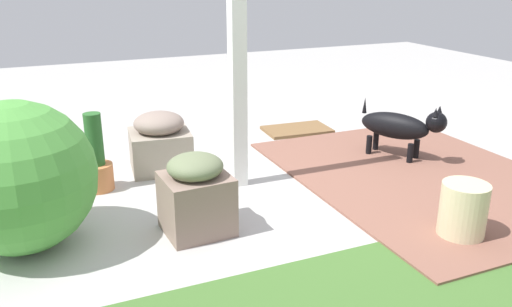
{
  "coord_description": "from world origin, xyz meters",
  "views": [
    {
      "loc": [
        1.5,
        3.21,
        1.5
      ],
      "look_at": [
        0.14,
        0.06,
        0.29
      ],
      "focal_mm": 37.08,
      "sensor_mm": 36.0,
      "label": 1
    }
  ],
  "objects_px": {
    "stone_planter_nearest": "(160,142)",
    "stone_planter_mid": "(196,195)",
    "porch_pillar": "(237,34)",
    "dog": "(400,126)",
    "ceramic_urn": "(463,211)",
    "terracotta_pot_tall": "(97,163)",
    "round_shrub": "(18,177)",
    "doormat": "(297,130)"
  },
  "relations": [
    {
      "from": "stone_planter_nearest",
      "to": "stone_planter_mid",
      "type": "height_order",
      "value": "stone_planter_mid"
    },
    {
      "from": "porch_pillar",
      "to": "dog",
      "type": "distance_m",
      "value": 1.62
    },
    {
      "from": "stone_planter_mid",
      "to": "ceramic_urn",
      "type": "distance_m",
      "value": 1.56
    },
    {
      "from": "terracotta_pot_tall",
      "to": "ceramic_urn",
      "type": "distance_m",
      "value": 2.43
    },
    {
      "from": "stone_planter_nearest",
      "to": "ceramic_urn",
      "type": "bearing_deg",
      "value": 127.03
    },
    {
      "from": "round_shrub",
      "to": "terracotta_pot_tall",
      "type": "xyz_separation_m",
      "value": [
        -0.48,
        -0.69,
        -0.22
      ]
    },
    {
      "from": "ceramic_urn",
      "to": "stone_planter_mid",
      "type": "bearing_deg",
      "value": -25.98
    },
    {
      "from": "stone_planter_mid",
      "to": "dog",
      "type": "bearing_deg",
      "value": -163.61
    },
    {
      "from": "ceramic_urn",
      "to": "doormat",
      "type": "relative_size",
      "value": 0.54
    },
    {
      "from": "terracotta_pot_tall",
      "to": "doormat",
      "type": "distance_m",
      "value": 2.09
    },
    {
      "from": "dog",
      "to": "stone_planter_mid",
      "type": "bearing_deg",
      "value": 16.39
    },
    {
      "from": "stone_planter_nearest",
      "to": "terracotta_pot_tall",
      "type": "bearing_deg",
      "value": 23.27
    },
    {
      "from": "round_shrub",
      "to": "terracotta_pot_tall",
      "type": "distance_m",
      "value": 0.87
    },
    {
      "from": "porch_pillar",
      "to": "round_shrub",
      "type": "height_order",
      "value": "porch_pillar"
    },
    {
      "from": "terracotta_pot_tall",
      "to": "doormat",
      "type": "relative_size",
      "value": 0.9
    },
    {
      "from": "terracotta_pot_tall",
      "to": "doormat",
      "type": "bearing_deg",
      "value": -160.31
    },
    {
      "from": "stone_planter_mid",
      "to": "terracotta_pot_tall",
      "type": "bearing_deg",
      "value": -62.8
    },
    {
      "from": "ceramic_urn",
      "to": "terracotta_pot_tall",
      "type": "bearing_deg",
      "value": -40.22
    },
    {
      "from": "round_shrub",
      "to": "stone_planter_mid",
      "type": "bearing_deg",
      "value": 167.85
    },
    {
      "from": "ceramic_urn",
      "to": "doormat",
      "type": "height_order",
      "value": "ceramic_urn"
    },
    {
      "from": "dog",
      "to": "doormat",
      "type": "relative_size",
      "value": 1.07
    },
    {
      "from": "dog",
      "to": "ceramic_urn",
      "type": "bearing_deg",
      "value": 67.85
    },
    {
      "from": "porch_pillar",
      "to": "ceramic_urn",
      "type": "distance_m",
      "value": 1.8
    },
    {
      "from": "stone_planter_mid",
      "to": "round_shrub",
      "type": "relative_size",
      "value": 0.58
    },
    {
      "from": "stone_planter_nearest",
      "to": "doormat",
      "type": "xyz_separation_m",
      "value": [
        -1.45,
        -0.48,
        -0.21
      ]
    },
    {
      "from": "terracotta_pot_tall",
      "to": "porch_pillar",
      "type": "bearing_deg",
      "value": 162.18
    },
    {
      "from": "porch_pillar",
      "to": "doormat",
      "type": "bearing_deg",
      "value": -134.99
    },
    {
      "from": "terracotta_pot_tall",
      "to": "stone_planter_nearest",
      "type": "bearing_deg",
      "value": -156.73
    },
    {
      "from": "terracotta_pot_tall",
      "to": "ceramic_urn",
      "type": "height_order",
      "value": "terracotta_pot_tall"
    },
    {
      "from": "round_shrub",
      "to": "dog",
      "type": "height_order",
      "value": "round_shrub"
    },
    {
      "from": "stone_planter_nearest",
      "to": "dog",
      "type": "xyz_separation_m",
      "value": [
        -1.86,
        0.55,
        0.06
      ]
    },
    {
      "from": "dog",
      "to": "terracotta_pot_tall",
      "type": "bearing_deg",
      "value": -7.88
    },
    {
      "from": "terracotta_pot_tall",
      "to": "dog",
      "type": "height_order",
      "value": "terracotta_pot_tall"
    },
    {
      "from": "stone_planter_nearest",
      "to": "dog",
      "type": "height_order",
      "value": "dog"
    },
    {
      "from": "porch_pillar",
      "to": "round_shrub",
      "type": "relative_size",
      "value": 2.55
    },
    {
      "from": "round_shrub",
      "to": "doormat",
      "type": "height_order",
      "value": "round_shrub"
    },
    {
      "from": "porch_pillar",
      "to": "ceramic_urn",
      "type": "bearing_deg",
      "value": 125.56
    },
    {
      "from": "stone_planter_mid",
      "to": "ceramic_urn",
      "type": "xyz_separation_m",
      "value": [
        -1.4,
        0.68,
        -0.07
      ]
    },
    {
      "from": "stone_planter_mid",
      "to": "round_shrub",
      "type": "distance_m",
      "value": 0.98
    },
    {
      "from": "porch_pillar",
      "to": "ceramic_urn",
      "type": "relative_size",
      "value": 6.45
    },
    {
      "from": "porch_pillar",
      "to": "stone_planter_mid",
      "type": "height_order",
      "value": "porch_pillar"
    },
    {
      "from": "stone_planter_nearest",
      "to": "stone_planter_mid",
      "type": "xyz_separation_m",
      "value": [
        0.05,
        1.11,
        0.02
      ]
    }
  ]
}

